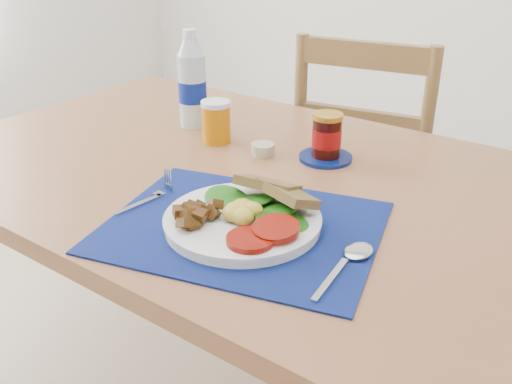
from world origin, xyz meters
TOP-DOWN VIEW (x-y plane):
  - table at (0.00, 0.20)m, footprint 1.40×0.90m
  - chair_far at (0.02, 0.84)m, footprint 0.49×0.47m
  - placemat at (0.18, -0.01)m, footprint 0.55×0.47m
  - breakfast_plate at (0.17, -0.01)m, footprint 0.27×0.27m
  - fork at (-0.03, -0.02)m, footprint 0.03×0.15m
  - spoon at (0.38, 0.00)m, footprint 0.04×0.18m
  - water_bottle at (-0.25, 0.35)m, footprint 0.07×0.07m
  - juice_glass at (-0.13, 0.29)m, footprint 0.07×0.07m
  - ramekin at (0.01, 0.29)m, footprint 0.05×0.05m
  - jam_on_saucer at (0.14, 0.35)m, footprint 0.12×0.12m

SIDE VIEW (x-z plane):
  - chair_far at x=0.02m, z-range 0.01..1.15m
  - table at x=0.00m, z-range 0.29..1.04m
  - placemat at x=0.18m, z-range 0.75..0.75m
  - fork at x=-0.03m, z-range 0.75..0.76m
  - spoon at x=0.38m, z-range 0.75..0.76m
  - ramekin at x=0.01m, z-range 0.75..0.78m
  - breakfast_plate at x=0.17m, z-range 0.74..0.81m
  - jam_on_saucer at x=0.14m, z-range 0.74..0.85m
  - juice_glass at x=-0.13m, z-range 0.75..0.84m
  - water_bottle at x=-0.25m, z-range 0.74..0.98m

